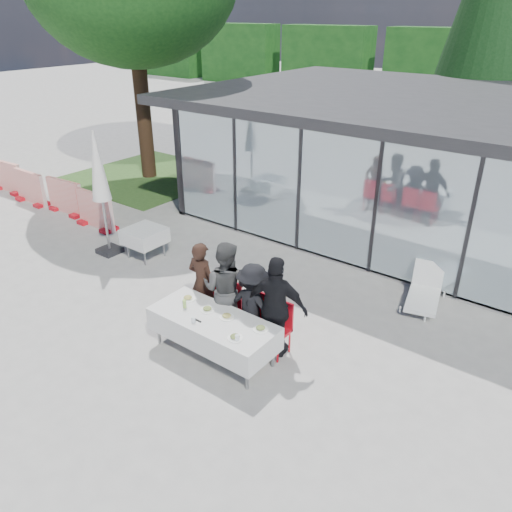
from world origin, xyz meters
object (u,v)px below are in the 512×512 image
at_px(construction_barriers, 32,189).
at_px(dining_table, 213,328).
at_px(plate_a, 188,298).
at_px(plate_extra, 235,337).
at_px(diner_chair_a, 206,295).
at_px(diner_c, 253,305).
at_px(diner_chair_b, 229,304).
at_px(lounger, 425,290).
at_px(juice_bottle, 185,304).
at_px(spare_table_left, 145,236).
at_px(folded_eyeglasses, 198,321).
at_px(market_umbrella, 99,175).
at_px(diner_chair_c, 256,315).
at_px(plate_b, 207,309).
at_px(diner_b, 226,289).
at_px(diner_d, 276,308).
at_px(diner_chair_d, 278,325).
at_px(diner_a, 202,283).
at_px(plate_c, 227,316).

bearing_deg(construction_barriers, dining_table, -13.97).
bearing_deg(plate_a, plate_extra, -15.96).
height_order(diner_chair_a, plate_extra, diner_chair_a).
relative_size(diner_c, plate_extra, 6.15).
distance_m(diner_chair_b, lounger, 4.08).
height_order(plate_a, juice_bottle, juice_bottle).
bearing_deg(construction_barriers, plate_extra, -14.29).
bearing_deg(spare_table_left, diner_chair_b, -17.52).
relative_size(juice_bottle, folded_eyeglasses, 1.07).
bearing_deg(spare_table_left, plate_a, -28.75).
height_order(plate_a, market_umbrella, market_umbrella).
relative_size(diner_c, construction_barriers, 0.20).
xyz_separation_m(diner_chair_c, plate_b, (-0.56, -0.63, 0.24)).
height_order(diner_b, plate_b, diner_b).
bearing_deg(juice_bottle, spare_table_left, 149.26).
distance_m(diner_chair_c, lounger, 3.72).
relative_size(dining_table, diner_d, 1.22).
distance_m(diner_chair_d, construction_barriers, 10.47).
bearing_deg(spare_table_left, diner_a, -21.90).
xyz_separation_m(diner_chair_c, construction_barriers, (-9.85, 1.62, -0.10)).
height_order(plate_extra, juice_bottle, juice_bottle).
distance_m(diner_chair_a, plate_c, 1.23).
relative_size(folded_eyeglasses, lounger, 0.10).
distance_m(folded_eyeglasses, market_umbrella, 5.06).
xyz_separation_m(diner_b, spare_table_left, (-3.54, 1.19, -0.35)).
height_order(diner_a, construction_barriers, diner_a).
xyz_separation_m(diner_chair_c, plate_extra, (0.33, -0.98, 0.24)).
xyz_separation_m(spare_table_left, market_umbrella, (-0.91, -0.39, 1.43)).
distance_m(diner_chair_a, diner_chair_d, 1.68).
bearing_deg(market_umbrella, spare_table_left, 23.00).
xyz_separation_m(diner_a, plate_a, (0.11, -0.50, -0.05)).
distance_m(folded_eyeglasses, lounger, 4.81).
xyz_separation_m(diner_d, juice_bottle, (-1.43, -0.73, -0.10)).
height_order(juice_bottle, lounger, juice_bottle).
xyz_separation_m(diner_chair_b, juice_bottle, (-0.32, -0.80, 0.29)).
relative_size(diner_chair_b, construction_barriers, 0.12).
xyz_separation_m(diner_chair_b, diner_chair_d, (1.11, 0.00, 0.00)).
distance_m(diner_chair_a, lounger, 4.46).
xyz_separation_m(juice_bottle, spare_table_left, (-3.23, 1.92, -0.27)).
distance_m(diner_chair_a, folded_eyeglasses, 1.23).
bearing_deg(juice_bottle, folded_eyeglasses, -19.90).
xyz_separation_m(diner_chair_a, diner_chair_b, (0.57, 0.00, 0.00)).
relative_size(diner_a, spare_table_left, 1.91).
bearing_deg(diner_b, plate_extra, 119.06).
distance_m(diner_a, diner_d, 1.69).
height_order(diner_chair_b, spare_table_left, diner_chair_b).
height_order(plate_c, lounger, plate_c).
xyz_separation_m(diner_b, diner_chair_d, (1.11, 0.07, -0.37)).
distance_m(dining_table, market_umbrella, 5.17).
bearing_deg(diner_a, diner_c, 177.31).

